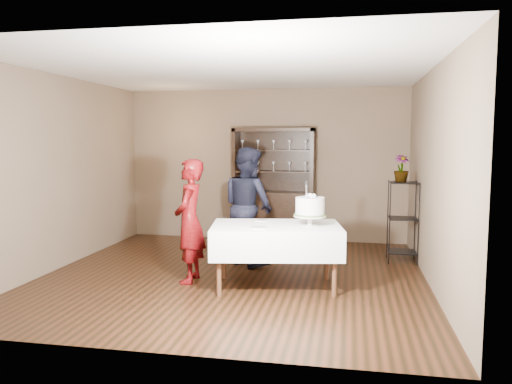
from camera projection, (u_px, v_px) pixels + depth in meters
floor at (234, 275)px, 6.66m from camera, size 5.00×5.00×0.00m
ceiling at (233, 69)px, 6.38m from camera, size 5.00×5.00×0.00m
back_wall at (265, 165)px, 8.96m from camera, size 5.00×0.02×2.70m
wall_left at (59, 172)px, 6.98m from camera, size 0.02×5.00×2.70m
wall_right at (433, 177)px, 6.06m from camera, size 0.02×5.00×2.70m
china_hutch at (274, 205)px, 8.75m from camera, size 1.40×0.48×2.00m
plant_etagere at (403, 218)px, 7.34m from camera, size 0.42×0.42×1.20m
cake_table at (276, 240)px, 6.06m from camera, size 1.69×1.20×0.77m
woman at (190, 221)px, 6.29m from camera, size 0.41×0.59×1.57m
man at (248, 206)px, 7.19m from camera, size 1.05×1.03×1.70m
cake at (310, 208)px, 5.98m from camera, size 0.45×0.45×0.54m
plate_near at (259, 228)px, 5.81m from camera, size 0.26×0.26×0.01m
plate_far at (261, 220)px, 6.34m from camera, size 0.19×0.19×0.01m
potted_plant at (401, 169)px, 7.25m from camera, size 0.29×0.29×0.40m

